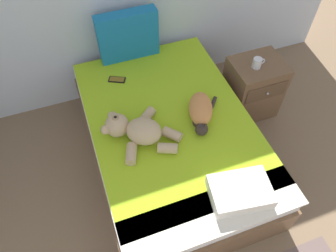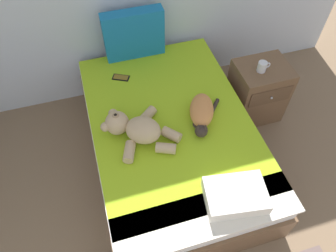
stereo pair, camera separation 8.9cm
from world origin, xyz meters
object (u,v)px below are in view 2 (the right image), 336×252
Objects in this scene: nightstand at (257,92)px; throw_pillow at (235,196)px; bed at (171,141)px; cell_phone at (121,78)px; mug at (262,67)px; cat at (202,112)px; teddy_bear at (136,129)px; patterned_cushion at (134,34)px.

throw_pillow is at bearing -125.56° from nightstand.
cell_phone reaches higher than bed.
cat is at bearing -155.72° from mug.
teddy_bear is at bearing -90.82° from cell_phone.
mug is at bearing 55.66° from throw_pillow.
cat is 0.73m from throw_pillow.
cell_phone is 1.31m from nightstand.
cell_phone is at bearing 115.36° from bed.
cat reaches higher than throw_pillow.
cell_phone is at bearing 164.18° from mug.
teddy_bear is at bearing -165.03° from mug.
teddy_bear is at bearing -169.26° from bed.
patterned_cushion is at bearing 100.12° from throw_pillow.
cell_phone is 0.27× the size of nightstand.
cat is 1.05× the size of throw_pillow.
cell_phone is at bearing 165.87° from nightstand.
teddy_bear is 3.57× the size of cell_phone.
patterned_cushion reaches higher than teddy_bear.
cell_phone is at bearing 129.46° from cat.
cat is 3.50× the size of mug.
mug is at bearing 24.28° from cat.
cat reaches higher than cell_phone.
throw_pillow is 0.66× the size of nightstand.
cat is at bearing -8.38° from bed.
patterned_cushion is 1.18m from mug.
bed is 3.55× the size of patterned_cushion.
mug reaches higher than nightstand.
throw_pillow reaches higher than nightstand.
patterned_cushion is 1.31× the size of cat.
patterned_cushion reaches higher than throw_pillow.
cell_phone is 1.37× the size of mug.
cat is 2.55× the size of cell_phone.
bed is at bearing -163.12° from nightstand.
mug reaches higher than bed.
throw_pillow is (0.51, -0.71, -0.03)m from teddy_bear.
mug is (0.67, 0.30, 0.05)m from cat.
nightstand is 0.36m from mug.
mug is (0.91, 0.27, 0.39)m from bed.
patterned_cushion is at bearing 95.47° from bed.
throw_pillow is 1.33m from nightstand.
patterned_cushion is at bearing 150.33° from nightstand.
mug reaches higher than cell_phone.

